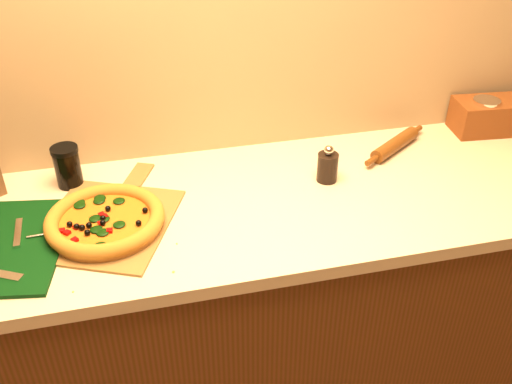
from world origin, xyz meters
The scene contains 10 objects.
cabinet centered at (0.00, 1.43, 0.43)m, with size 2.80×0.65×0.86m, color #4A2D0F.
countertop centered at (0.00, 1.43, 0.88)m, with size 2.84×0.68×0.04m, color beige.
pizza_peel centered at (-0.34, 1.42, 0.90)m, with size 0.47×0.55×0.01m.
pizza centered at (-0.35, 1.38, 0.93)m, with size 0.32×0.32×0.05m.
cutting_board centered at (-0.60, 1.36, 0.91)m, with size 0.35×0.44×0.03m.
pepper_grinder centered at (0.32, 1.48, 0.95)m, with size 0.06×0.06×0.12m.
rolling_pin centered at (0.61, 1.60, 0.92)m, with size 0.29×0.21×0.05m.
coffee_canister centered at (0.96, 1.65, 0.97)m, with size 0.09×0.09×0.13m.
bread_bag centered at (1.08, 1.65, 0.96)m, with size 0.42×0.14×0.12m, color #622A12.
dark_jar centered at (-0.45, 1.63, 0.97)m, with size 0.08×0.08×0.13m.
Camera 1 is at (-0.24, 0.07, 1.85)m, focal length 40.00 mm.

